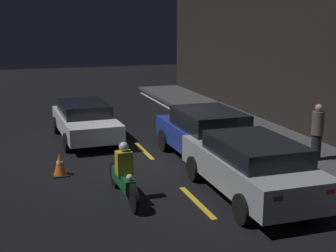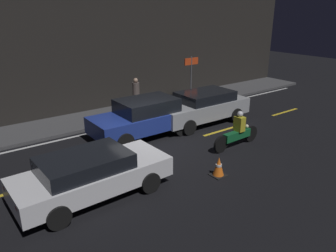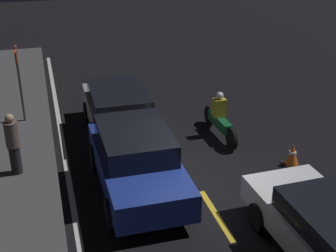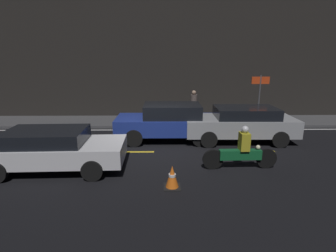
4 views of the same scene
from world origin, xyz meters
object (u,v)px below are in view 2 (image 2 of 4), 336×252
(sedan_white, at_px, (91,173))
(sedan_blue, at_px, (144,117))
(motorcycle, at_px, (237,133))
(traffic_cone_near, at_px, (219,167))
(pedestrian, at_px, (136,94))
(shop_sign, at_px, (191,70))
(hatchback_silver, at_px, (202,106))

(sedan_white, relative_size, sedan_blue, 1.02)
(sedan_white, height_order, motorcycle, motorcycle)
(sedan_blue, xyz_separation_m, traffic_cone_near, (0.03, -4.24, -0.51))
(sedan_white, relative_size, pedestrian, 2.65)
(traffic_cone_near, height_order, shop_sign, shop_sign)
(traffic_cone_near, bearing_deg, motorcycle, 29.67)
(sedan_white, distance_m, traffic_cone_near, 3.87)
(shop_sign, bearing_deg, traffic_cone_near, -124.08)
(pedestrian, relative_size, shop_sign, 0.68)
(hatchback_silver, bearing_deg, motorcycle, 74.99)
(shop_sign, bearing_deg, hatchback_silver, -121.25)
(sedan_white, bearing_deg, motorcycle, -1.86)
(sedan_blue, distance_m, traffic_cone_near, 4.27)
(shop_sign, bearing_deg, motorcycle, -113.83)
(motorcycle, relative_size, traffic_cone_near, 3.73)
(hatchback_silver, distance_m, traffic_cone_near, 5.06)
(sedan_blue, xyz_separation_m, shop_sign, (4.68, 2.62, 1.01))
(hatchback_silver, bearing_deg, shop_sign, -120.58)
(sedan_white, relative_size, traffic_cone_near, 6.87)
(motorcycle, relative_size, shop_sign, 0.98)
(sedan_white, bearing_deg, pedestrian, 47.80)
(sedan_blue, relative_size, hatchback_silver, 0.94)
(sedan_blue, bearing_deg, sedan_white, 39.74)
(traffic_cone_near, relative_size, shop_sign, 0.26)
(pedestrian, bearing_deg, hatchback_silver, -61.23)
(sedan_white, height_order, shop_sign, shop_sign)
(sedan_blue, bearing_deg, shop_sign, -150.72)
(sedan_white, xyz_separation_m, sedan_blue, (3.61, 3.00, 0.12))
(shop_sign, bearing_deg, pedestrian, 176.57)
(motorcycle, relative_size, pedestrian, 1.44)
(motorcycle, xyz_separation_m, shop_sign, (2.49, 5.64, 1.26))
(hatchback_silver, distance_m, shop_sign, 3.42)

